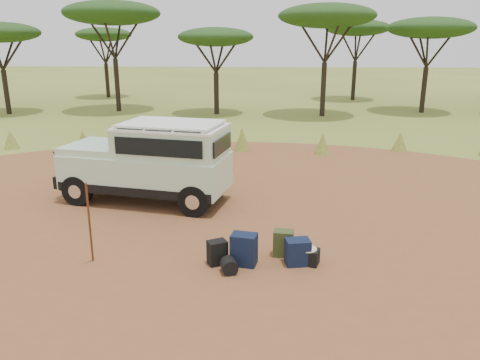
# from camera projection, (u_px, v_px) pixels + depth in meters

# --- Properties ---
(ground) EXTENTS (140.00, 140.00, 0.00)m
(ground) POSITION_uv_depth(u_px,v_px,m) (218.00, 248.00, 9.50)
(ground) COLOR #5E6C26
(ground) RESTS_ON ground
(dirt_clearing) EXTENTS (23.00, 23.00, 0.01)m
(dirt_clearing) POSITION_uv_depth(u_px,v_px,m) (218.00, 248.00, 9.50)
(dirt_clearing) COLOR brown
(dirt_clearing) RESTS_ON ground
(grass_fringe) EXTENTS (36.60, 1.60, 0.90)m
(grass_fringe) POSITION_uv_depth(u_px,v_px,m) (245.00, 141.00, 17.68)
(grass_fringe) COLOR #5E6C26
(grass_fringe) RESTS_ON ground
(acacia_treeline) EXTENTS (46.70, 13.20, 6.26)m
(acacia_treeline) POSITION_uv_depth(u_px,v_px,m) (266.00, 26.00, 27.02)
(acacia_treeline) COLOR black
(acacia_treeline) RESTS_ON ground
(safari_vehicle) EXTENTS (4.58, 2.53, 2.11)m
(safari_vehicle) POSITION_uv_depth(u_px,v_px,m) (151.00, 164.00, 11.98)
(safari_vehicle) COLOR #B9D8B8
(safari_vehicle) RESTS_ON ground
(walking_staff) EXTENTS (0.17, 0.32, 1.64)m
(walking_staff) POSITION_uv_depth(u_px,v_px,m) (90.00, 223.00, 8.57)
(walking_staff) COLOR #612A17
(walking_staff) RESTS_ON ground
(backpack_black) EXTENTS (0.42, 0.39, 0.47)m
(backpack_black) POSITION_uv_depth(u_px,v_px,m) (217.00, 253.00, 8.74)
(backpack_black) COLOR black
(backpack_black) RESTS_ON ground
(backpack_navy) EXTENTS (0.52, 0.42, 0.61)m
(backpack_navy) POSITION_uv_depth(u_px,v_px,m) (244.00, 250.00, 8.70)
(backpack_navy) COLOR #111A36
(backpack_navy) RESTS_ON ground
(backpack_olive) EXTENTS (0.41, 0.32, 0.52)m
(backpack_olive) POSITION_uv_depth(u_px,v_px,m) (283.00, 243.00, 9.07)
(backpack_olive) COLOR #414620
(backpack_olive) RESTS_ON ground
(duffel_navy) EXTENTS (0.50, 0.41, 0.50)m
(duffel_navy) POSITION_uv_depth(u_px,v_px,m) (298.00, 252.00, 8.73)
(duffel_navy) COLOR #111A36
(duffel_navy) RESTS_ON ground
(hard_case) EXTENTS (0.50, 0.42, 0.30)m
(hard_case) POSITION_uv_depth(u_px,v_px,m) (307.00, 257.00, 8.77)
(hard_case) COLOR black
(hard_case) RESTS_ON ground
(stuff_sack) EXTENTS (0.36, 0.36, 0.29)m
(stuff_sack) POSITION_uv_depth(u_px,v_px,m) (229.00, 266.00, 8.42)
(stuff_sack) COLOR black
(stuff_sack) RESTS_ON ground
(safari_hat) EXTENTS (0.35, 0.35, 0.10)m
(safari_hat) POSITION_uv_depth(u_px,v_px,m) (308.00, 247.00, 8.72)
(safari_hat) COLOR beige
(safari_hat) RESTS_ON hard_case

